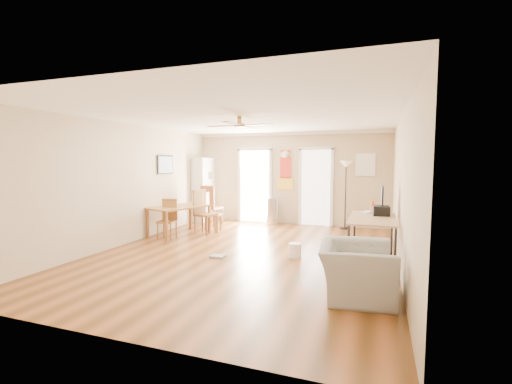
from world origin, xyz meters
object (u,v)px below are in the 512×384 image
at_px(bookshelf, 204,189).
at_px(dining_chair_right_b, 206,212).
at_px(dining_chair_far, 212,205).
at_px(wastebasket_a, 295,250).
at_px(dining_table, 179,220).
at_px(trash_can, 273,211).
at_px(dining_chair_near, 167,219).
at_px(dining_chair_right_a, 212,212).
at_px(printer, 381,211).
at_px(armchair, 356,271).
at_px(computer_desk, 372,241).
at_px(torchiere_lamp, 346,195).

relative_size(bookshelf, dining_chair_right_b, 1.75).
distance_m(dining_chair_far, wastebasket_a, 3.86).
height_order(dining_chair_right_b, dining_chair_far, dining_chair_far).
relative_size(dining_table, trash_can, 1.88).
xyz_separation_m(dining_chair_near, dining_chair_far, (0.21, 1.90, 0.10)).
bearing_deg(dining_chair_right_b, bookshelf, 42.53).
relative_size(dining_chair_right_a, dining_chair_right_b, 0.91).
distance_m(bookshelf, dining_table, 2.15).
bearing_deg(dining_chair_far, printer, 165.18).
distance_m(bookshelf, armchair, 6.62).
distance_m(dining_chair_near, printer, 4.66).
bearing_deg(dining_chair_right_b, computer_desk, -95.37).
distance_m(trash_can, wastebasket_a, 3.47).
xyz_separation_m(dining_table, wastebasket_a, (3.11, -1.05, -0.22)).
distance_m(bookshelf, dining_chair_near, 2.57).
relative_size(dining_chair_far, armchair, 1.04).
xyz_separation_m(dining_table, dining_chair_right_a, (0.55, 0.65, 0.14)).
xyz_separation_m(dining_table, torchiere_lamp, (3.73, 2.13, 0.55)).
xyz_separation_m(dining_table, trash_can, (1.73, 2.13, 0.02)).
bearing_deg(dining_chair_right_b, dining_chair_right_a, 13.48).
height_order(dining_chair_right_a, computer_desk, dining_chair_right_a).
bearing_deg(dining_chair_far, trash_can, -144.79).
xyz_separation_m(torchiere_lamp, wastebasket_a, (-0.62, -3.18, -0.76)).
height_order(trash_can, armchair, trash_can).
bearing_deg(dining_chair_far, bookshelf, -36.02).
bearing_deg(dining_chair_right_b, wastebasket_a, -104.80).
distance_m(bookshelf, wastebasket_a, 4.73).
distance_m(dining_table, dining_chair_far, 1.45).
height_order(computer_desk, armchair, computer_desk).
relative_size(dining_chair_right_a, computer_desk, 0.64).
bearing_deg(torchiere_lamp, bookshelf, -178.56).
height_order(printer, armchair, printer).
distance_m(bookshelf, dining_chair_right_b, 1.98).
bearing_deg(torchiere_lamp, trash_can, -179.91).
xyz_separation_m(dining_chair_right_b, computer_desk, (3.92, -1.34, -0.13)).
height_order(dining_chair_right_a, trash_can, dining_chair_right_a).
distance_m(dining_chair_far, computer_desk, 4.93).
xyz_separation_m(bookshelf, armchair, (4.69, -4.63, -0.60)).
height_order(dining_table, trash_can, trash_can).
xyz_separation_m(dining_chair_far, armchair, (4.12, -4.03, -0.21)).
xyz_separation_m(trash_can, wastebasket_a, (1.39, -3.17, -0.24)).
bearing_deg(wastebasket_a, trash_can, 113.62).
relative_size(trash_can, printer, 2.29).
relative_size(dining_chair_right_b, armchair, 1.01).
distance_m(dining_chair_far, printer, 4.92).
relative_size(dining_table, dining_chair_near, 1.56).
distance_m(printer, wastebasket_a, 1.71).
bearing_deg(printer, computer_desk, -117.77).
xyz_separation_m(bookshelf, torchiere_lamp, (4.12, 0.10, -0.05)).
height_order(dining_chair_right_a, printer, printer).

